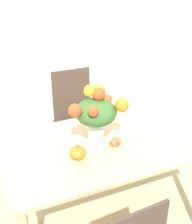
# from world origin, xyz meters

# --- Properties ---
(ground_plane) EXTENTS (12.00, 12.00, 0.00)m
(ground_plane) POSITION_xyz_m (0.00, 0.00, 0.00)
(ground_plane) COLOR tan
(wall_back) EXTENTS (8.00, 0.06, 2.70)m
(wall_back) POSITION_xyz_m (0.00, 1.27, 1.35)
(wall_back) COLOR silver
(wall_back) RESTS_ON ground_plane
(dining_table) EXTENTS (1.53, 0.90, 0.77)m
(dining_table) POSITION_xyz_m (0.00, 0.00, 0.67)
(dining_table) COLOR #D1B284
(dining_table) RESTS_ON ground_plane
(flower_vase) EXTENTS (0.41, 0.31, 0.49)m
(flower_vase) POSITION_xyz_m (-0.07, -0.03, 1.06)
(flower_vase) COLOR silver
(flower_vase) RESTS_ON dining_table
(pumpkin) EXTENTS (0.12, 0.12, 0.11)m
(pumpkin) POSITION_xyz_m (-0.24, -0.10, 0.82)
(pumpkin) COLOR orange
(pumpkin) RESTS_ON dining_table
(turkey_figurine) EXTENTS (0.09, 0.12, 0.07)m
(turkey_figurine) POSITION_xyz_m (0.08, -0.06, 0.80)
(turkey_figurine) COLOR #936642
(turkey_figurine) RESTS_ON dining_table
(dining_chair_near_window) EXTENTS (0.43, 0.43, 1.02)m
(dining_chair_near_window) POSITION_xyz_m (0.09, 0.86, 0.52)
(dining_chair_near_window) COLOR #47382D
(dining_chair_near_window) RESTS_ON ground_plane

